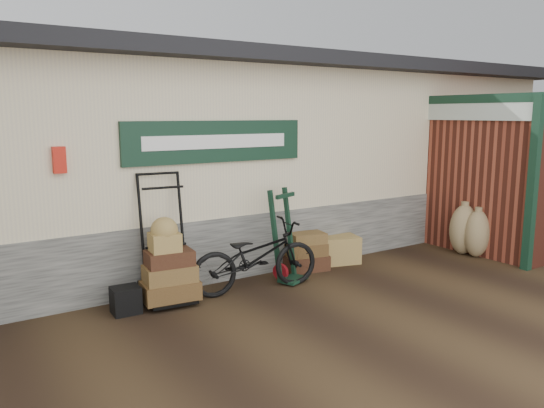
# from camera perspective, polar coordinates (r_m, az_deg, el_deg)

# --- Properties ---
(ground) EXTENTS (80.00, 80.00, 0.00)m
(ground) POSITION_cam_1_polar(r_m,az_deg,el_deg) (6.82, 0.47, -10.15)
(ground) COLOR black
(ground) RESTS_ON ground
(station_building) EXTENTS (14.40, 4.10, 3.20)m
(station_building) POSITION_cam_1_polar(r_m,az_deg,el_deg) (8.84, -9.49, 5.02)
(station_building) COLOR #4C4C47
(station_building) RESTS_ON ground
(brick_outbuilding) EXTENTS (1.71, 4.51, 2.62)m
(brick_outbuilding) POSITION_cam_1_polar(r_m,az_deg,el_deg) (10.58, 18.35, 3.70)
(brick_outbuilding) COLOR maroon
(brick_outbuilding) RESTS_ON ground
(porter_trolley) EXTENTS (0.87, 0.69, 1.63)m
(porter_trolley) POSITION_cam_1_polar(r_m,az_deg,el_deg) (6.67, -11.49, -3.48)
(porter_trolley) COLOR black
(porter_trolley) RESTS_ON ground
(green_barrow) EXTENTS (0.58, 0.54, 1.29)m
(green_barrow) POSITION_cam_1_polar(r_m,az_deg,el_deg) (7.34, 1.41, -3.45)
(green_barrow) COLOR black
(green_barrow) RESTS_ON ground
(suitcase_stack) EXTENTS (0.72, 0.53, 0.58)m
(suitcase_stack) POSITION_cam_1_polar(r_m,az_deg,el_deg) (7.96, 3.62, -5.09)
(suitcase_stack) COLOR #3A1D12
(suitcase_stack) RESTS_ON ground
(wicker_hamper) EXTENTS (0.74, 0.58, 0.42)m
(wicker_hamper) POSITION_cam_1_polar(r_m,az_deg,el_deg) (8.40, 7.02, -4.89)
(wicker_hamper) COLOR olive
(wicker_hamper) RESTS_ON ground
(black_trunk) EXTENTS (0.33, 0.28, 0.32)m
(black_trunk) POSITION_cam_1_polar(r_m,az_deg,el_deg) (6.53, -15.45, -9.94)
(black_trunk) COLOR black
(black_trunk) RESTS_ON ground
(bicycle) EXTENTS (0.84, 1.84, 1.03)m
(bicycle) POSITION_cam_1_polar(r_m,az_deg,el_deg) (6.96, -1.76, -5.28)
(bicycle) COLOR black
(bicycle) RESTS_ON ground
(burlap_sack_left) EXTENTS (0.57, 0.50, 0.83)m
(burlap_sack_left) POSITION_cam_1_polar(r_m,az_deg,el_deg) (9.37, 19.92, -2.59)
(burlap_sack_left) COLOR olive
(burlap_sack_left) RESTS_ON ground
(burlap_sack_right) EXTENTS (0.58, 0.53, 0.77)m
(burlap_sack_right) POSITION_cam_1_polar(r_m,az_deg,el_deg) (9.26, 21.19, -2.99)
(burlap_sack_right) COLOR olive
(burlap_sack_right) RESTS_ON ground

